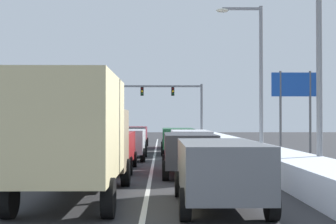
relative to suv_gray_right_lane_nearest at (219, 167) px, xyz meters
The scene contains 18 objects.
ground_plane 12.88m from the suv_gray_right_lane_nearest, 98.50° to the left, with size 125.49×125.49×0.00m, color #333335.
lane_stripe_between_right_lane_and_center_lane 17.65m from the suv_gray_right_lane_nearest, 96.18° to the left, with size 0.14×53.09×0.01m, color silver.
snow_bank_right_shoulder 17.86m from the suv_gray_right_lane_nearest, 79.01° to the left, with size 2.08×53.09×0.89m, color silver.
snow_bank_left_shoulder 18.96m from the suv_gray_right_lane_nearest, 112.33° to the left, with size 1.35×53.09×0.58m, color silver.
suv_gray_right_lane_nearest is the anchor object (origin of this frame).
suv_charcoal_right_lane_second 7.25m from the suv_gray_right_lane_nearest, 92.87° to the left, with size 2.16×4.90×1.67m.
suv_white_right_lane_third 13.22m from the suv_gray_right_lane_nearest, 89.81° to the left, with size 2.16×4.90×1.67m.
suv_green_right_lane_fourth 19.46m from the suv_gray_right_lane_nearest, 91.21° to the left, with size 2.16×4.90×1.67m.
sedan_navy_right_lane_fifth 26.03m from the suv_gray_right_lane_nearest, 90.90° to the left, with size 2.00×4.50×1.51m.
box_truck_center_lane_nearest 4.05m from the suv_gray_right_lane_nearest, 164.21° to the left, with size 2.53×7.20×3.36m.
suv_red_center_lane_second 9.68m from the suv_gray_right_lane_nearest, 112.60° to the left, with size 2.16×4.90×1.67m.
suv_silver_center_lane_third 15.49m from the suv_gray_right_lane_nearest, 102.73° to the left, with size 2.16×4.90×1.67m.
suv_black_center_lane_fourth 21.46m from the suv_gray_right_lane_nearest, 99.79° to the left, with size 2.16×4.90×1.67m.
suv_maroon_center_lane_fifth 27.31m from the suv_gray_right_lane_nearest, 97.69° to the left, with size 2.16×4.90×1.67m.
traffic_light_gantry 41.81m from the suv_gray_right_lane_nearest, 90.99° to the left, with size 10.60×0.47×6.20m.
street_lamp_right_near 7.81m from the suv_gray_right_lane_nearest, 53.86° to the left, with size 2.66×0.36×8.26m.
street_lamp_right_mid 16.13m from the suv_gray_right_lane_nearest, 75.77° to the left, with size 2.66×0.36×8.68m.
roadside_sign_right 21.75m from the suv_gray_right_lane_nearest, 69.60° to the left, with size 3.20×0.16×5.50m.
Camera 1 is at (0.42, -5.83, 2.23)m, focal length 52.38 mm.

